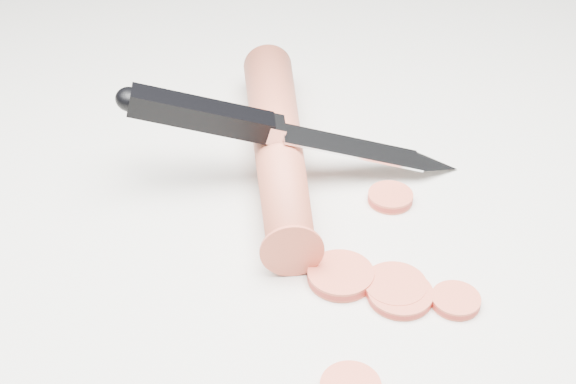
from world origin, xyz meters
TOP-DOWN VIEW (x-y plane):
  - ground at (0.00, 0.00)m, footprint 2.40×2.40m
  - carrot at (0.03, 0.07)m, footprint 0.12×0.22m
  - carrot_slice_0 at (0.01, -0.05)m, footprint 0.04×0.04m
  - carrot_slice_1 at (0.03, -0.07)m, footprint 0.04×0.04m
  - carrot_slice_2 at (0.03, -0.08)m, footprint 0.04×0.04m
  - carrot_slice_3 at (0.07, -0.00)m, footprint 0.03×0.03m
  - carrot_slice_5 at (0.05, -0.10)m, footprint 0.03×0.03m
  - kitchen_knife at (0.03, 0.05)m, footprint 0.22×0.12m

SIDE VIEW (x-z plane):
  - ground at x=0.00m, z-range 0.00..0.00m
  - carrot_slice_2 at x=0.03m, z-range 0.00..0.01m
  - carrot_slice_5 at x=0.05m, z-range 0.00..0.01m
  - carrot_slice_1 at x=0.03m, z-range 0.00..0.01m
  - carrot_slice_3 at x=0.07m, z-range 0.00..0.01m
  - carrot_slice_0 at x=0.01m, z-range 0.00..0.01m
  - carrot at x=0.03m, z-range 0.00..0.04m
  - kitchen_knife at x=0.03m, z-range 0.00..0.08m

